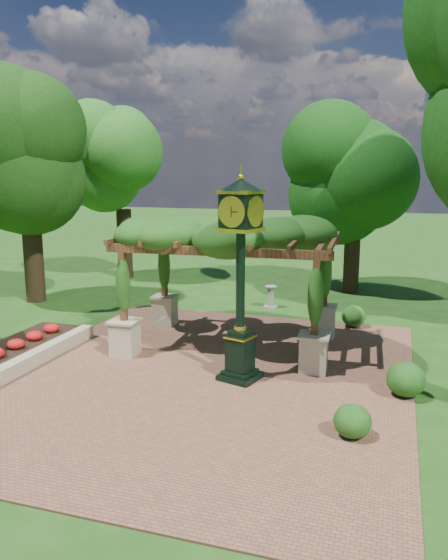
% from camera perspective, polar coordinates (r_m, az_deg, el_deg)
% --- Properties ---
extents(ground, '(120.00, 120.00, 0.00)m').
position_cam_1_polar(ground, '(13.14, -3.38, -11.53)').
color(ground, '#1E4714').
rests_on(ground, ground).
extents(brick_plaza, '(10.00, 12.00, 0.04)m').
position_cam_1_polar(brick_plaza, '(14.00, -1.89, -9.95)').
color(brick_plaza, brown).
rests_on(brick_plaza, ground).
extents(border_wall, '(0.35, 5.00, 0.40)m').
position_cam_1_polar(border_wall, '(15.61, -18.82, -7.59)').
color(border_wall, '#C6B793').
rests_on(border_wall, ground).
extents(flower_bed, '(1.50, 5.00, 0.36)m').
position_cam_1_polar(flower_bed, '(16.15, -21.40, -7.21)').
color(flower_bed, red).
rests_on(flower_bed, ground).
extents(pedestal_clock, '(1.22, 1.22, 4.99)m').
position_cam_1_polar(pedestal_clock, '(12.95, 1.74, 1.92)').
color(pedestal_clock, black).
rests_on(pedestal_clock, brick_plaza).
extents(pergola, '(6.26, 4.12, 3.82)m').
position_cam_1_polar(pergola, '(15.59, 0.59, 4.10)').
color(pergola, '#C4B891').
rests_on(pergola, brick_plaza).
extents(sundial, '(0.49, 0.49, 0.85)m').
position_cam_1_polar(sundial, '(20.70, 4.88, -1.91)').
color(sundial, gray).
rests_on(sundial, ground).
extents(shrub_front, '(0.81, 0.81, 0.66)m').
position_cam_1_polar(shrub_front, '(11.12, 13.27, -14.15)').
color(shrub_front, '#1F4F16').
rests_on(shrub_front, brick_plaza).
extents(shrub_mid, '(0.94, 0.94, 0.79)m').
position_cam_1_polar(shrub_mid, '(13.28, 18.47, -9.83)').
color(shrub_mid, '#1E4F16').
rests_on(shrub_mid, brick_plaza).
extents(shrub_back, '(0.88, 0.88, 0.71)m').
position_cam_1_polar(shrub_back, '(18.52, 13.39, -3.69)').
color(shrub_back, '#255A1A').
rests_on(shrub_back, brick_plaza).
extents(tree_west_near, '(4.25, 4.25, 8.67)m').
position_cam_1_polar(tree_west_near, '(22.50, -19.98, 12.78)').
color(tree_west_near, '#332314').
rests_on(tree_west_near, ground).
extents(tree_west_far, '(3.65, 3.65, 8.51)m').
position_cam_1_polar(tree_west_far, '(26.60, -10.65, 12.66)').
color(tree_west_far, black).
rests_on(tree_west_far, ground).
extents(tree_north, '(4.07, 4.07, 7.08)m').
position_cam_1_polar(tree_north, '(23.48, 13.57, 10.42)').
color(tree_north, '#312013').
rests_on(tree_north, ground).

